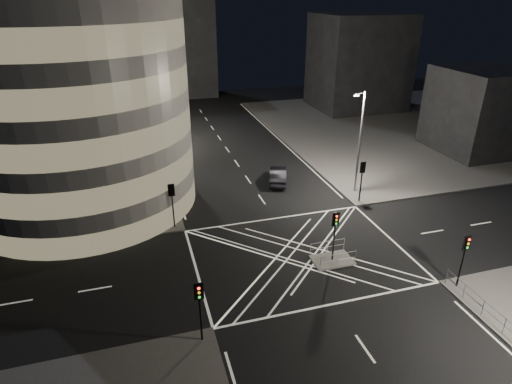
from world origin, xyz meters
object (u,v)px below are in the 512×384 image
object	(u,v)px
central_island	(332,260)
street_lamp_right_far	(359,140)
traffic_signal_nl	(199,301)
traffic_signal_fr	(362,174)
traffic_signal_island	(335,227)
street_lamp_left_far	(145,103)
street_lamp_left_near	(156,148)
sedan	(278,175)
traffic_signal_nr	(465,252)
traffic_signal_fl	(172,198)

from	to	relation	value
central_island	street_lamp_right_far	distance (m)	13.98
central_island	street_lamp_right_far	bearing A→B (deg)	54.70
traffic_signal_nl	traffic_signal_fr	size ratio (longest dim) A/B	1.00
traffic_signal_island	street_lamp_left_far	size ratio (longest dim) A/B	0.40
traffic_signal_fr	traffic_signal_island	distance (m)	10.73
traffic_signal_fr	traffic_signal_island	size ratio (longest dim) A/B	1.00
traffic_signal_nl	street_lamp_left_near	distance (m)	18.99
traffic_signal_island	street_lamp_left_near	world-z (taller)	street_lamp_left_near
traffic_signal_fr	traffic_signal_nl	bearing A→B (deg)	-142.31
traffic_signal_fr	sedan	world-z (taller)	traffic_signal_fr
street_lamp_left_far	sedan	bearing A→B (deg)	-53.45
street_lamp_right_far	sedan	size ratio (longest dim) A/B	2.05
street_lamp_left_far	sedan	world-z (taller)	street_lamp_left_far
street_lamp_right_far	traffic_signal_nl	bearing A→B (deg)	-139.09
traffic_signal_fr	street_lamp_left_near	distance (m)	19.14
traffic_signal_nr	street_lamp_right_far	world-z (taller)	street_lamp_right_far
traffic_signal_nr	street_lamp_left_near	bearing A→B (deg)	134.13
traffic_signal_nl	street_lamp_right_far	bearing A→B (deg)	40.91
traffic_signal_fl	sedan	distance (m)	13.57
traffic_signal_island	street_lamp_left_far	xyz separation A→B (m)	(-11.44, 31.50, 2.63)
traffic_signal_fl	traffic_signal_island	world-z (taller)	same
street_lamp_left_far	street_lamp_right_far	world-z (taller)	same
traffic_signal_fl	traffic_signal_nr	bearing A→B (deg)	-37.69
traffic_signal_nl	traffic_signal_fr	world-z (taller)	same
traffic_signal_fl	street_lamp_left_near	size ratio (longest dim) A/B	0.40
traffic_signal_fr	street_lamp_right_far	xyz separation A→B (m)	(0.64, 2.20, 2.63)
traffic_signal_fl	street_lamp_left_near	world-z (taller)	street_lamp_left_near
street_lamp_left_near	street_lamp_left_far	bearing A→B (deg)	90.00
traffic_signal_fr	traffic_signal_nr	bearing A→B (deg)	-90.00
street_lamp_right_far	sedan	xyz separation A→B (m)	(-6.59, 4.44, -4.74)
street_lamp_left_near	sedan	distance (m)	13.24
central_island	traffic_signal_nr	size ratio (longest dim) A/B	0.75
traffic_signal_island	sedan	distance (m)	15.11
traffic_signal_fl	sedan	xyz separation A→B (m)	(11.64, 6.64, -2.11)
central_island	sedan	size ratio (longest dim) A/B	0.62
traffic_signal_fl	traffic_signal_island	bearing A→B (deg)	-37.54
central_island	traffic_signal_nr	bearing A→B (deg)	-37.93
traffic_signal_nl	traffic_signal_fl	bearing A→B (deg)	90.00
traffic_signal_nr	street_lamp_left_near	distance (m)	26.32
central_island	sedan	xyz separation A→B (m)	(0.84, 14.94, 0.73)
traffic_signal_fl	traffic_signal_fr	world-z (taller)	same
traffic_signal_nl	traffic_signal_nr	size ratio (longest dim) A/B	1.00
central_island	street_lamp_left_near	bearing A→B (deg)	130.27
central_island	traffic_signal_nl	bearing A→B (deg)	-153.86
sedan	street_lamp_left_near	bearing A→B (deg)	26.33
central_island	street_lamp_right_far	world-z (taller)	street_lamp_right_far
street_lamp_left_far	street_lamp_left_near	bearing A→B (deg)	-90.00
traffic_signal_fr	street_lamp_right_far	world-z (taller)	street_lamp_right_far
traffic_signal_fr	street_lamp_left_near	size ratio (longest dim) A/B	0.40
traffic_signal_island	traffic_signal_nr	bearing A→B (deg)	-37.93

